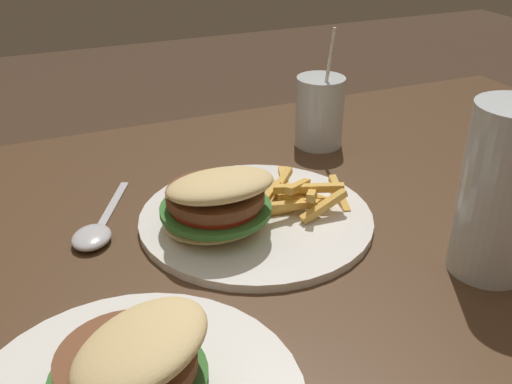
# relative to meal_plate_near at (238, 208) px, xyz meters

# --- Properties ---
(meal_plate_near) EXTENTS (0.28, 0.28, 0.09)m
(meal_plate_near) POSITION_rel_meal_plate_near_xyz_m (0.00, 0.00, 0.00)
(meal_plate_near) COLOR white
(meal_plate_near) RESTS_ON dining_table
(beer_glass) EXTENTS (0.08, 0.08, 0.18)m
(beer_glass) POSITION_rel_meal_plate_near_xyz_m (-0.21, 0.17, 0.06)
(beer_glass) COLOR silver
(beer_glass) RESTS_ON dining_table
(juice_glass) EXTENTS (0.07, 0.07, 0.18)m
(juice_glass) POSITION_rel_meal_plate_near_xyz_m (-0.20, -0.18, 0.02)
(juice_glass) COLOR silver
(juice_glass) RESTS_ON dining_table
(spoon) EXTENTS (0.10, 0.17, 0.02)m
(spoon) POSITION_rel_meal_plate_near_xyz_m (0.16, -0.04, -0.02)
(spoon) COLOR silver
(spoon) RESTS_ON dining_table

